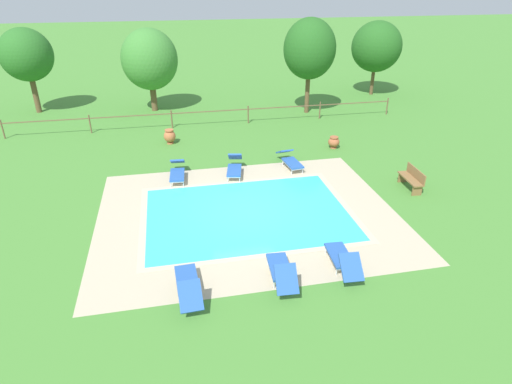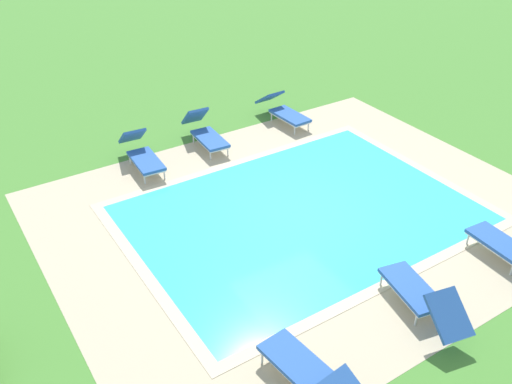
% 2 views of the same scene
% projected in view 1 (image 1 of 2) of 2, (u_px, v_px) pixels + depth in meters
% --- Properties ---
extents(ground_plane, '(160.00, 160.00, 0.00)m').
position_uv_depth(ground_plane, '(248.00, 213.00, 15.90)').
color(ground_plane, '#478433').
extents(pool_deck_paving, '(10.89, 8.87, 0.01)m').
position_uv_depth(pool_deck_paving, '(248.00, 213.00, 15.90)').
color(pool_deck_paving, '#BCAD8E').
rests_on(pool_deck_paving, ground).
extents(swimming_pool_water, '(7.34, 5.32, 0.01)m').
position_uv_depth(swimming_pool_water, '(248.00, 213.00, 15.90)').
color(swimming_pool_water, '#38C6D1').
rests_on(swimming_pool_water, ground).
extents(pool_coping_rim, '(7.82, 5.80, 0.01)m').
position_uv_depth(pool_coping_rim, '(248.00, 213.00, 15.89)').
color(pool_coping_rim, beige).
rests_on(pool_coping_rim, ground).
extents(sun_lounger_north_near_steps, '(0.68, 2.04, 0.81)m').
position_uv_depth(sun_lounger_north_near_steps, '(188.00, 284.00, 11.66)').
color(sun_lounger_north_near_steps, '#2856A8').
rests_on(sun_lounger_north_near_steps, ground).
extents(sun_lounger_north_mid, '(0.72, 2.01, 0.87)m').
position_uv_depth(sun_lounger_north_mid, '(343.00, 259.00, 12.70)').
color(sun_lounger_north_mid, '#2856A8').
rests_on(sun_lounger_north_mid, ground).
extents(sun_lounger_north_far, '(0.75, 2.09, 0.75)m').
position_uv_depth(sun_lounger_north_far, '(177.00, 171.00, 18.48)').
color(sun_lounger_north_far, '#2856A8').
rests_on(sun_lounger_north_far, ground).
extents(sun_lounger_north_end, '(0.73, 1.97, 0.92)m').
position_uv_depth(sun_lounger_north_end, '(281.00, 270.00, 12.19)').
color(sun_lounger_north_end, '#2856A8').
rests_on(sun_lounger_north_end, ground).
extents(sun_lounger_south_near_corner, '(1.00, 2.09, 0.83)m').
position_uv_depth(sun_lounger_south_near_corner, '(234.00, 166.00, 18.89)').
color(sun_lounger_south_near_corner, '#2856A8').
rests_on(sun_lounger_south_near_corner, ground).
extents(sun_lounger_south_mid, '(0.81, 2.12, 0.71)m').
position_uv_depth(sun_lounger_south_mid, '(290.00, 160.00, 19.63)').
color(sun_lounger_south_mid, '#2856A8').
rests_on(sun_lounger_south_mid, ground).
extents(wooden_bench_lawn_side, '(0.53, 1.52, 0.87)m').
position_uv_depth(wooden_bench_lawn_side, '(412.00, 178.00, 17.57)').
color(wooden_bench_lawn_side, olive).
rests_on(wooden_bench_lawn_side, ground).
extents(terracotta_urn_near_fence, '(0.61, 0.61, 0.76)m').
position_uv_depth(terracotta_urn_near_fence, '(170.00, 136.00, 22.36)').
color(terracotta_urn_near_fence, '#B7663D').
rests_on(terracotta_urn_near_fence, ground).
extents(terracotta_urn_by_tree, '(0.57, 0.57, 0.61)m').
position_uv_depth(terracotta_urn_by_tree, '(334.00, 142.00, 21.80)').
color(terracotta_urn_by_tree, '#A85B38').
rests_on(terracotta_urn_by_tree, ground).
extents(perimeter_fence, '(22.52, 0.08, 1.05)m').
position_uv_depth(perimeter_fence, '(210.00, 114.00, 24.96)').
color(perimeter_fence, brown).
rests_on(perimeter_fence, ground).
extents(tree_far_west, '(3.53, 3.53, 5.17)m').
position_uv_depth(tree_far_west, '(377.00, 47.00, 30.45)').
color(tree_far_west, brown).
rests_on(tree_far_west, ground).
extents(tree_west_mid, '(3.14, 3.14, 5.19)m').
position_uv_depth(tree_west_mid, '(26.00, 55.00, 26.16)').
color(tree_west_mid, brown).
rests_on(tree_west_mid, ground).
extents(tree_centre, '(3.19, 3.19, 5.76)m').
position_uv_depth(tree_centre, '(310.00, 49.00, 25.98)').
color(tree_centre, brown).
rests_on(tree_centre, ground).
extents(tree_east_mid, '(3.49, 3.49, 5.13)m').
position_uv_depth(tree_east_mid, '(150.00, 60.00, 26.69)').
color(tree_east_mid, brown).
rests_on(tree_east_mid, ground).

